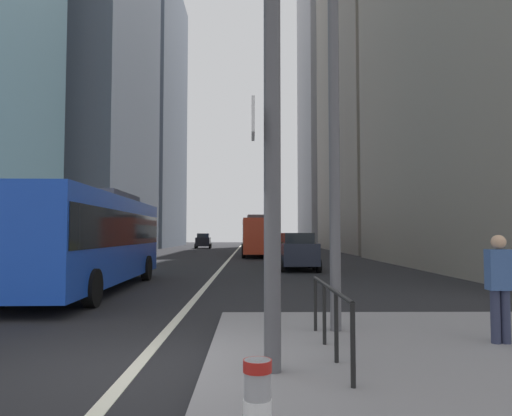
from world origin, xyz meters
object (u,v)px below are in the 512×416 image
object	(u,v)px
car_receding_far	(297,251)
city_bus_blue_oncoming	(90,236)
car_oncoming_mid	(203,241)
car_receding_near	(294,250)
city_bus_red_receding	(257,235)
pedestrian_waiting	(500,283)
street_lamp_post	(333,52)
city_bus_red_distant	(263,234)
traffic_signal_gantry	(138,68)

from	to	relation	value
car_receding_far	city_bus_blue_oncoming	bearing A→B (deg)	-130.73
car_oncoming_mid	car_receding_near	distance (m)	37.15
car_receding_near	city_bus_blue_oncoming	bearing A→B (deg)	-127.10
city_bus_red_receding	pedestrian_waiting	xyz separation A→B (m)	(3.45, -32.97, -0.72)
street_lamp_post	car_oncoming_mid	bearing A→B (deg)	98.26
car_oncoming_mid	street_lamp_post	xyz separation A→B (m)	(7.79, -53.66, 4.29)
city_bus_red_distant	traffic_signal_gantry	world-z (taller)	traffic_signal_gantry
car_receding_near	pedestrian_waiting	distance (m)	18.63
car_oncoming_mid	car_receding_far	distance (m)	38.31
street_lamp_post	pedestrian_waiting	distance (m)	4.95
city_bus_blue_oncoming	traffic_signal_gantry	world-z (taller)	traffic_signal_gantry
car_receding_near	car_receding_far	distance (m)	1.18
car_receding_near	street_lamp_post	size ratio (longest dim) A/B	0.53
city_bus_blue_oncoming	car_receding_near	size ratio (longest dim) A/B	2.64
car_oncoming_mid	traffic_signal_gantry	world-z (taller)	traffic_signal_gantry
city_bus_blue_oncoming	car_receding_far	bearing A→B (deg)	49.27
city_bus_blue_oncoming	city_bus_red_distant	distance (m)	44.67
city_bus_red_distant	car_receding_near	xyz separation A→B (m)	(0.79, -33.90, -0.85)
city_bus_red_distant	car_oncoming_mid	bearing A→B (deg)	163.94
city_bus_blue_oncoming	car_receding_far	distance (m)	11.97
city_bus_red_distant	street_lamp_post	xyz separation A→B (m)	(-0.02, -51.41, 3.45)
car_oncoming_mid	traffic_signal_gantry	xyz separation A→B (m)	(4.77, -56.23, 3.08)
city_bus_blue_oncoming	car_oncoming_mid	world-z (taller)	city_bus_blue_oncoming
car_oncoming_mid	pedestrian_waiting	bearing A→B (deg)	-79.39
car_receding_far	traffic_signal_gantry	xyz separation A→B (m)	(-3.88, -18.91, 3.08)
city_bus_red_distant	city_bus_blue_oncoming	bearing A→B (deg)	-98.94
city_bus_red_distant	car_receding_near	size ratio (longest dim) A/B	2.65
city_bus_red_receding	car_receding_near	distance (m)	14.55
city_bus_red_receding	street_lamp_post	distance (m)	32.13
car_receding_far	street_lamp_post	world-z (taller)	street_lamp_post
car_receding_near	city_bus_red_distant	bearing A→B (deg)	91.34
city_bus_red_distant	traffic_signal_gantry	distance (m)	54.11
car_receding_near	street_lamp_post	xyz separation A→B (m)	(-0.81, -17.52, 4.29)
car_oncoming_mid	pedestrian_waiting	distance (m)	55.65
car_oncoming_mid	traffic_signal_gantry	bearing A→B (deg)	-85.15
city_bus_red_distant	traffic_signal_gantry	xyz separation A→B (m)	(-3.03, -53.98, 2.24)
car_oncoming_mid	car_receding_far	size ratio (longest dim) A/B	0.97
car_oncoming_mid	street_lamp_post	size ratio (longest dim) A/B	0.55
traffic_signal_gantry	street_lamp_post	xyz separation A→B (m)	(3.02, 2.57, 1.21)
traffic_signal_gantry	pedestrian_waiting	bearing A→B (deg)	15.60
pedestrian_waiting	city_bus_blue_oncoming	bearing A→B (deg)	138.41
city_bus_red_receding	traffic_signal_gantry	bearing A→B (deg)	-93.36
car_receding_far	car_receding_near	bearing A→B (deg)	92.84
city_bus_blue_oncoming	traffic_signal_gantry	size ratio (longest dim) A/B	1.88
city_bus_red_distant	pedestrian_waiting	bearing A→B (deg)	-87.33
city_bus_red_distant	car_oncoming_mid	size ratio (longest dim) A/B	2.59
city_bus_blue_oncoming	car_oncoming_mid	size ratio (longest dim) A/B	2.58
city_bus_red_receding	car_receding_near	world-z (taller)	city_bus_red_receding
car_receding_far	pedestrian_waiting	distance (m)	17.45
car_receding_near	car_receding_far	world-z (taller)	same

